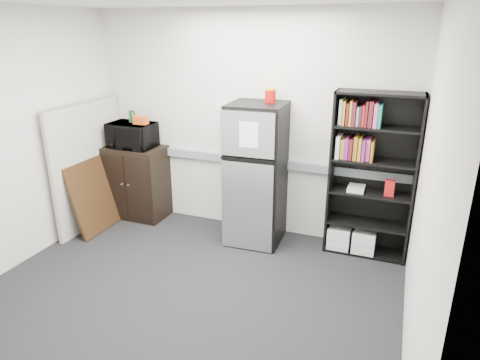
{
  "coord_description": "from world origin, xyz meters",
  "views": [
    {
      "loc": [
        1.79,
        -3.08,
        2.47
      ],
      "look_at": [
        0.24,
        0.9,
        0.94
      ],
      "focal_mm": 32.0,
      "sensor_mm": 36.0,
      "label": 1
    }
  ],
  "objects_px": {
    "cubicle_partition": "(89,165)",
    "refrigerator": "(256,175)",
    "bookshelf": "(370,173)",
    "microwave": "(132,135)",
    "cabinet": "(137,182)"
  },
  "relations": [
    {
      "from": "microwave",
      "to": "refrigerator",
      "type": "bearing_deg",
      "value": -3.05
    },
    {
      "from": "cubicle_partition",
      "to": "microwave",
      "type": "relative_size",
      "value": 2.77
    },
    {
      "from": "bookshelf",
      "to": "microwave",
      "type": "bearing_deg",
      "value": -178.45
    },
    {
      "from": "bookshelf",
      "to": "cabinet",
      "type": "bearing_deg",
      "value": -178.75
    },
    {
      "from": "cubicle_partition",
      "to": "refrigerator",
      "type": "bearing_deg",
      "value": 9.03
    },
    {
      "from": "cabinet",
      "to": "bookshelf",
      "type": "bearing_deg",
      "value": 1.25
    },
    {
      "from": "microwave",
      "to": "cabinet",
      "type": "bearing_deg",
      "value": 89.06
    },
    {
      "from": "bookshelf",
      "to": "refrigerator",
      "type": "height_order",
      "value": "bookshelf"
    },
    {
      "from": "cabinet",
      "to": "microwave",
      "type": "relative_size",
      "value": 1.68
    },
    {
      "from": "bookshelf",
      "to": "cabinet",
      "type": "height_order",
      "value": "bookshelf"
    },
    {
      "from": "cubicle_partition",
      "to": "bookshelf",
      "type": "bearing_deg",
      "value": 8.13
    },
    {
      "from": "bookshelf",
      "to": "refrigerator",
      "type": "distance_m",
      "value": 1.28
    },
    {
      "from": "cubicle_partition",
      "to": "refrigerator",
      "type": "xyz_separation_m",
      "value": [
        2.14,
        0.34,
        0.03
      ]
    },
    {
      "from": "cubicle_partition",
      "to": "refrigerator",
      "type": "distance_m",
      "value": 2.17
    },
    {
      "from": "refrigerator",
      "to": "cubicle_partition",
      "type": "bearing_deg",
      "value": -173.91
    }
  ]
}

